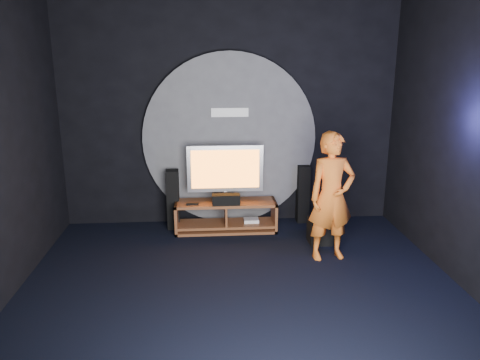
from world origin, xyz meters
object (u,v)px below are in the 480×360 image
tower_speaker_left (173,199)px  tv (225,171)px  tower_speaker_right (303,194)px  subwoofer (320,231)px  player (332,197)px  media_console (226,218)px

tower_speaker_left → tv: bearing=-6.7°
tv → tower_speaker_left: size_ratio=1.23×
tower_speaker_right → subwoofer: (0.07, -0.86, -0.28)m
tower_speaker_right → player: (0.07, -1.35, 0.37)m
tower_speaker_left → player: size_ratio=0.55×
media_console → tv: (-0.01, 0.07, 0.71)m
media_console → tower_speaker_left: 0.84m
tower_speaker_left → tower_speaker_right: bearing=4.1°
player → media_console: bearing=131.6°
tv → tower_speaker_left: bearing=173.3°
tv → subwoofer: (1.29, -0.63, -0.73)m
tv → tower_speaker_right: tv is taller
tower_speaker_left → player: bearing=-30.3°
tower_speaker_left → tower_speaker_right: same height
tower_speaker_right → player: bearing=-87.0°
tower_speaker_right → subwoofer: tower_speaker_right is taller
tower_speaker_left → subwoofer: size_ratio=2.60×
tower_speaker_right → subwoofer: bearing=-85.2°
tower_speaker_right → media_console: bearing=-166.1°
tower_speaker_right → player: 1.40m
tower_speaker_left → player: player is taller
tv → tower_speaker_right: 1.32m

